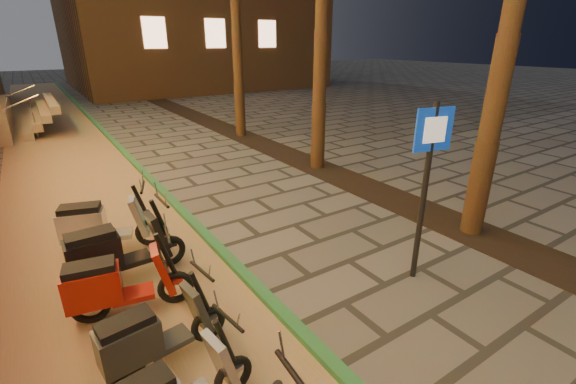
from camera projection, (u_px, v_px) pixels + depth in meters
ground at (445, 383)px, 4.26m from camera, size 120.00×120.00×0.00m
parking_strip at (74, 177)px, 10.68m from camera, size 3.40×60.00×0.01m
green_curb at (137, 165)px, 11.54m from camera, size 0.18×60.00×0.10m
planting_strip at (364, 187)px, 9.98m from camera, size 1.20×40.00×0.02m
pedestrian_sign at (428, 170)px, 5.55m from camera, size 0.60×0.17×2.78m
scooter_6 at (150, 336)px, 4.29m from camera, size 1.51×0.59×1.06m
scooter_7 at (114, 285)px, 5.12m from camera, size 1.64×0.71×1.15m
scooter_8 at (114, 252)px, 5.85m from camera, size 1.76×0.62×1.24m
scooter_9 at (100, 225)px, 6.73m from camera, size 1.70×0.91×1.21m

